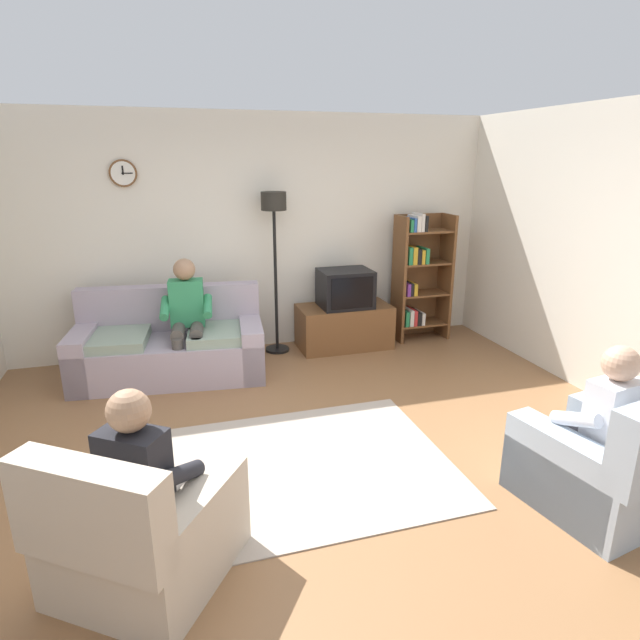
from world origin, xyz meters
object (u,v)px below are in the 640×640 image
person_in_right_armchair (598,417)px  bookshelf (418,275)px  tv (345,288)px  armchair_near_window (143,533)px  person_on_couch (187,313)px  tv_stand (344,326)px  armchair_near_bookshelf (603,467)px  couch (170,347)px  floor_lamp (274,228)px  person_in_left_armchair (147,473)px

person_in_right_armchair → bookshelf: bearing=83.1°
tv → bookshelf: (0.99, 0.10, 0.08)m
armchair_near_window → person_on_couch: 2.81m
tv_stand → armchair_near_bookshelf: armchair_near_bookshelf is taller
tv → tv_stand: bearing=90.0°
tv_stand → armchair_near_bookshelf: bearing=-80.0°
couch → floor_lamp: bearing=18.4°
person_in_right_armchair → tv_stand: bearing=100.0°
floor_lamp → armchair_near_bookshelf: floor_lamp is taller
couch → floor_lamp: (1.22, 0.41, 1.14)m
armchair_near_window → person_in_left_armchair: bearing=54.8°
bookshelf → armchair_near_window: size_ratio=1.34×
bookshelf → person_on_couch: bearing=-170.2°
bookshelf → person_in_left_armchair: (-3.18, -3.17, -0.21)m
person_on_couch → person_in_right_armchair: bearing=-49.9°
person_in_right_armchair → person_on_couch: bearing=130.1°
couch → person_in_left_armchair: bearing=-93.3°
tv → armchair_near_bookshelf: (0.60, -3.35, -0.45)m
armchair_near_bookshelf → person_in_left_armchair: person_in_left_armchair is taller
bookshelf → person_on_couch: bookshelf is taller
person_on_couch → person_in_left_armchair: size_ratio=1.11×
person_on_couch → bookshelf: bearing=9.8°
person_in_right_armchair → armchair_near_window: bearing=177.7°
person_in_left_armchair → tv: bearing=54.6°
floor_lamp → armchair_near_bookshelf: bearing=-68.0°
floor_lamp → person_in_left_armchair: 3.59m
tv → floor_lamp: (-0.81, 0.12, 0.71)m
person_on_couch → person_in_left_armchair: 2.71m
tv → armchair_near_window: bearing=-125.4°
floor_lamp → armchair_near_bookshelf: size_ratio=1.84×
person_in_left_armchair → floor_lamp: bearing=66.6°
person_in_right_armchair → couch: bearing=131.2°
armchair_near_bookshelf → person_in_left_armchair: (-2.78, 0.27, 0.32)m
armchair_near_bookshelf → armchair_near_window: bearing=176.0°
tv_stand → bookshelf: 1.14m
tv_stand → person_in_left_armchair: size_ratio=0.98×
tv_stand → bookshelf: bookshelf is taller
tv_stand → person_on_couch: size_ratio=0.89×
couch → person_in_left_armchair: size_ratio=1.77×
bookshelf → armchair_near_window: 4.61m
couch → floor_lamp: 1.72m
armchair_near_window → person_in_left_armchair: (0.05, 0.07, 0.32)m
person_in_left_armchair → person_in_right_armchair: 2.77m
couch → tv: size_ratio=3.31×
person_in_right_armchair → tv: bearing=100.1°
tv → bookshelf: bearing=5.5°
floor_lamp → person_in_right_armchair: size_ratio=1.65×
tv_stand → floor_lamp: size_ratio=0.59×
armchair_near_window → armchair_near_bookshelf: 2.84m
couch → person_in_left_armchair: (-0.16, -2.79, 0.29)m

